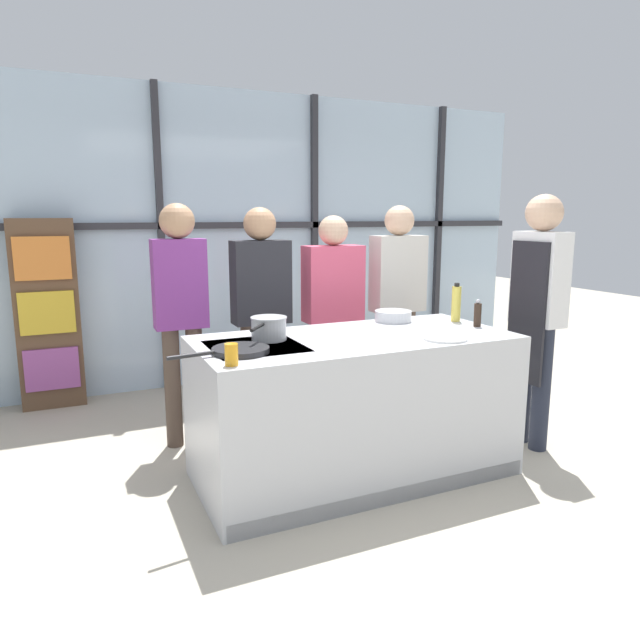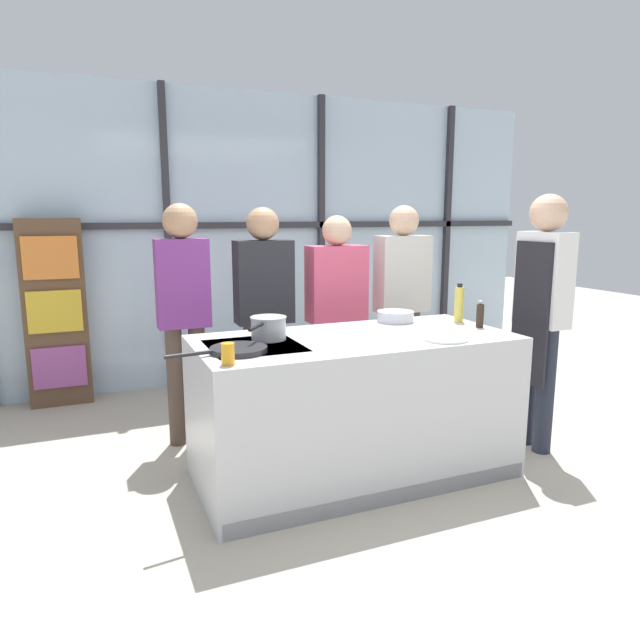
% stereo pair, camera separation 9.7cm
% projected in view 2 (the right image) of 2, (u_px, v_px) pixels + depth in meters
% --- Properties ---
extents(ground_plane, '(18.00, 18.00, 0.00)m').
position_uv_depth(ground_plane, '(353.00, 473.00, 3.67)').
color(ground_plane, '#BCB29E').
extents(back_window_wall, '(6.40, 0.10, 2.80)m').
position_uv_depth(back_window_wall, '(248.00, 239.00, 5.60)').
color(back_window_wall, silver).
rests_on(back_window_wall, ground_plane).
extents(bookshelf, '(0.51, 0.19, 1.61)m').
position_uv_depth(bookshelf, '(56.00, 313.00, 4.87)').
color(bookshelf, brown).
rests_on(bookshelf, ground_plane).
extents(demo_island, '(1.96, 0.91, 0.90)m').
position_uv_depth(demo_island, '(354.00, 407.00, 3.59)').
color(demo_island, silver).
rests_on(demo_island, ground_plane).
extents(chef, '(0.25, 0.38, 1.78)m').
position_uv_depth(chef, '(541.00, 304.00, 3.90)').
color(chef, '#232838').
rests_on(chef, ground_plane).
extents(spectator_far_left, '(0.36, 0.24, 1.72)m').
position_uv_depth(spectator_far_left, '(184.00, 305.00, 3.99)').
color(spectator_far_left, '#47382D').
rests_on(spectator_far_left, ground_plane).
extents(spectator_center_left, '(0.42, 0.24, 1.69)m').
position_uv_depth(spectator_center_left, '(264.00, 306.00, 4.22)').
color(spectator_center_left, '#47382D').
rests_on(spectator_center_left, ground_plane).
extents(spectator_center_right, '(0.46, 0.23, 1.64)m').
position_uv_depth(spectator_center_right, '(336.00, 308.00, 4.46)').
color(spectator_center_right, black).
rests_on(spectator_center_right, ground_plane).
extents(spectator_far_right, '(0.44, 0.24, 1.71)m').
position_uv_depth(spectator_far_right, '(402.00, 297.00, 4.67)').
color(spectator_far_right, '#47382D').
rests_on(spectator_far_right, ground_plane).
extents(frying_pan, '(0.56, 0.31, 0.03)m').
position_uv_depth(frying_pan, '(237.00, 349.00, 3.09)').
color(frying_pan, '#232326').
rests_on(frying_pan, demo_island).
extents(saucepan, '(0.30, 0.35, 0.14)m').
position_uv_depth(saucepan, '(268.00, 327.00, 3.41)').
color(saucepan, silver).
rests_on(saucepan, demo_island).
extents(white_plate, '(0.27, 0.27, 0.01)m').
position_uv_depth(white_plate, '(445.00, 339.00, 3.40)').
color(white_plate, white).
rests_on(white_plate, demo_island).
extents(mixing_bowl, '(0.26, 0.26, 0.07)m').
position_uv_depth(mixing_bowl, '(395.00, 316.00, 3.99)').
color(mixing_bowl, silver).
rests_on(mixing_bowl, demo_island).
extents(oil_bottle, '(0.06, 0.06, 0.27)m').
position_uv_depth(oil_bottle, '(459.00, 304.00, 3.96)').
color(oil_bottle, '#E0CC4C').
rests_on(oil_bottle, demo_island).
extents(pepper_grinder, '(0.05, 0.05, 0.19)m').
position_uv_depth(pepper_grinder, '(480.00, 315.00, 3.77)').
color(pepper_grinder, '#332319').
rests_on(pepper_grinder, demo_island).
extents(juice_glass_near, '(0.07, 0.07, 0.11)m').
position_uv_depth(juice_glass_near, '(228.00, 354.00, 2.84)').
color(juice_glass_near, orange).
rests_on(juice_glass_near, demo_island).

